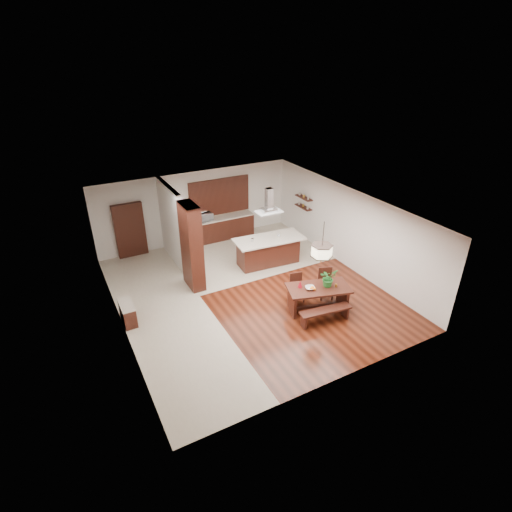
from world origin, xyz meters
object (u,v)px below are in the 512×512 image
hallway_console (128,313)px  range_hood (269,200)px  pendant_lantern (323,243)px  kitchen_island (268,250)px  dining_table (318,293)px  island_cup (278,236)px  foliage_plant (328,278)px  dining_chair_right (326,284)px  microwave (205,217)px  dining_chair_left (298,288)px  dining_bench (325,316)px  fruit_bowl (310,288)px

hallway_console → range_hood: (5.36, 1.18, 2.15)m
pendant_lantern → kitchen_island: bearing=87.8°
dining_table → island_cup: (0.49, 3.15, 0.52)m
foliage_plant → dining_chair_right: bearing=54.5°
pendant_lantern → microwave: size_ratio=2.38×
kitchen_island → pendant_lantern: bearing=-87.6°
dining_chair_left → range_hood: (0.40, 2.56, 2.01)m
foliage_plant → microwave: 6.26m
dining_bench → island_cup: (0.68, 3.80, 0.87)m
range_hood → hallway_console: bearing=-167.6°
kitchen_island → dining_table: bearing=-87.6°
hallway_console → dining_bench: (5.04, -2.71, -0.09)m
hallway_console → foliage_plant: size_ratio=1.60×
fruit_bowl → hallway_console: bearing=157.9°
hallway_console → kitchen_island: 5.49m
foliage_plant → microwave: foliage_plant is taller
microwave → kitchen_island: bearing=-72.8°
dining_chair_right → island_cup: 2.81m
hallway_console → foliage_plant: (5.52, -2.12, 0.74)m
hallway_console → dining_table: dining_table is taller
dining_chair_right → range_hood: range_hood is taller
range_hood → microwave: range_hood is taller
kitchen_island → microwave: microwave is taller
dining_chair_left → fruit_bowl: size_ratio=3.25×
dining_bench → island_cup: 3.95m
fruit_bowl → foliage_plant: bearing=-10.3°
hallway_console → fruit_bowl: 5.37m
fruit_bowl → island_cup: (0.77, 3.10, 0.28)m
dining_bench → island_cup: island_cup is taller
dining_table → island_cup: 3.23m
range_hood → microwave: bearing=115.2°
hallway_console → microwave: microwave is taller
dining_table → dining_chair_right: bearing=33.8°
dining_chair_right → fruit_bowl: (-0.90, -0.36, 0.32)m
kitchen_island → dining_chair_right: bearing=-75.7°
kitchen_island → foliage_plant: bearing=-82.7°
dining_table → fruit_bowl: bearing=170.0°
foliage_plant → fruit_bowl: foliage_plant is taller
microwave → foliage_plant: bearing=-84.4°
dining_chair_left → island_cup: 2.66m
dining_chair_right → pendant_lantern: pendant_lantern is taller
hallway_console → kitchen_island: size_ratio=0.34×
foliage_plant → hallway_console: bearing=159.0°
dining_chair_left → pendant_lantern: pendant_lantern is taller
foliage_plant → fruit_bowl: bearing=169.7°
dining_bench → microwave: bearing=98.5°
hallway_console → island_cup: (5.72, 1.09, 0.77)m
kitchen_island → island_cup: size_ratio=22.36×
foliage_plant → microwave: bearing=103.6°
dining_bench → foliage_plant: foliage_plant is taller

